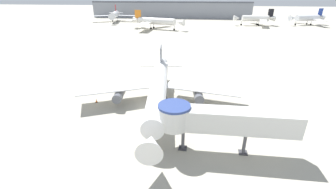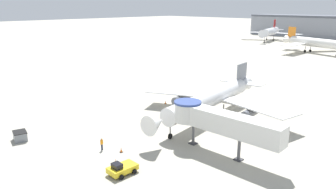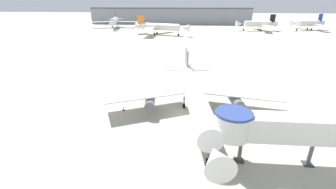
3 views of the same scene
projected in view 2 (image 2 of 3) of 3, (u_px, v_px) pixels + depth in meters
ground_plane at (202, 115)px, 62.38m from camera, size 800.00×800.00×0.00m
main_airplane at (212, 99)px, 60.48m from camera, size 31.08×33.42×8.40m
jet_bridge at (217, 120)px, 45.72m from camera, size 17.21×4.10×6.47m
pushback_tug_yellow at (122, 168)px, 40.67m from camera, size 2.51×3.64×1.66m
service_container_gray at (20, 136)px, 50.77m from camera, size 2.88×2.44×1.41m
traffic_cone_port_wing at (165, 102)px, 69.47m from camera, size 0.46×0.46×0.76m
traffic_cone_near_nose at (121, 150)px, 46.72m from camera, size 0.45×0.45×0.74m
traffic_cone_apron_front at (116, 161)px, 43.52m from camera, size 0.38×0.38×0.63m
ground_crew_marshaller at (102, 143)px, 47.25m from camera, size 0.27×0.39×1.84m
background_jet_orange_tail at (313, 42)px, 141.90m from camera, size 32.83×31.71×10.44m
background_jet_red_tail at (270, 32)px, 189.13m from camera, size 34.62×30.88×11.66m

